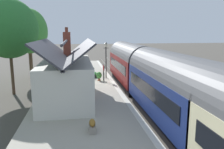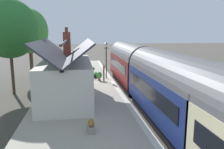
{
  "view_description": "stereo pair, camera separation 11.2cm",
  "coord_description": "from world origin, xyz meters",
  "px_view_note": "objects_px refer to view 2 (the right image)",
  "views": [
    {
      "loc": [
        -20.24,
        4.45,
        5.49
      ],
      "look_at": [
        -1.27,
        1.5,
        1.81
      ],
      "focal_mm": 36.33,
      "sensor_mm": 36.0,
      "label": 1
    },
    {
      "loc": [
        -20.25,
        4.34,
        5.49
      ],
      "look_at": [
        -1.27,
        1.5,
        1.81
      ],
      "focal_mm": 36.33,
      "sensor_mm": 36.0,
      "label": 2
    }
  ],
  "objects_px": {
    "bench_platform_end": "(89,72)",
    "planter_bench_left": "(91,126)",
    "planter_by_door": "(96,75)",
    "planter_edge_near": "(99,76)",
    "bench_near_building": "(88,67)",
    "bench_mid_platform": "(87,64)",
    "tree_far_right": "(9,29)",
    "tree_far_left": "(29,31)",
    "train": "(166,86)",
    "planter_corner_building": "(74,73)",
    "lamp_post_platform": "(106,53)",
    "planter_edge_far": "(93,70)",
    "planter_bench_right": "(76,63)",
    "station_building": "(67,78)",
    "station_sign_board": "(104,69)"
  },
  "relations": [
    {
      "from": "planter_by_door",
      "to": "tree_far_left",
      "type": "relative_size",
      "value": 0.12
    },
    {
      "from": "planter_bench_right",
      "to": "lamp_post_platform",
      "type": "bearing_deg",
      "value": -159.75
    },
    {
      "from": "planter_corner_building",
      "to": "tree_far_right",
      "type": "height_order",
      "value": "tree_far_right"
    },
    {
      "from": "planter_edge_near",
      "to": "planter_corner_building",
      "type": "bearing_deg",
      "value": 43.44
    },
    {
      "from": "planter_bench_left",
      "to": "planter_edge_far",
      "type": "bearing_deg",
      "value": -3.98
    },
    {
      "from": "planter_edge_far",
      "to": "planter_edge_near",
      "type": "bearing_deg",
      "value": -175.17
    },
    {
      "from": "planter_edge_far",
      "to": "bench_mid_platform",
      "type": "bearing_deg",
      "value": 8.49
    },
    {
      "from": "bench_near_building",
      "to": "tree_far_left",
      "type": "distance_m",
      "value": 7.74
    },
    {
      "from": "bench_mid_platform",
      "to": "planter_corner_building",
      "type": "xyz_separation_m",
      "value": [
        -5.33,
        1.54,
        -0.09
      ]
    },
    {
      "from": "planter_by_door",
      "to": "planter_edge_near",
      "type": "height_order",
      "value": "planter_edge_near"
    },
    {
      "from": "bench_near_building",
      "to": "planter_bench_left",
      "type": "bearing_deg",
      "value": 178.0
    },
    {
      "from": "bench_platform_end",
      "to": "planter_bench_left",
      "type": "relative_size",
      "value": 1.85
    },
    {
      "from": "train",
      "to": "lamp_post_platform",
      "type": "bearing_deg",
      "value": 14.41
    },
    {
      "from": "train",
      "to": "planter_bench_left",
      "type": "xyz_separation_m",
      "value": [
        -2.59,
        4.72,
        -1.13
      ]
    },
    {
      "from": "planter_by_door",
      "to": "tree_far_right",
      "type": "height_order",
      "value": "tree_far_right"
    },
    {
      "from": "lamp_post_platform",
      "to": "station_sign_board",
      "type": "bearing_deg",
      "value": 164.38
    },
    {
      "from": "station_building",
      "to": "lamp_post_platform",
      "type": "xyz_separation_m",
      "value": [
        6.77,
        -3.6,
        1.05
      ]
    },
    {
      "from": "planter_corner_building",
      "to": "planter_edge_near",
      "type": "distance_m",
      "value": 3.56
    },
    {
      "from": "planter_bench_left",
      "to": "planter_bench_right",
      "type": "bearing_deg",
      "value": 2.24
    },
    {
      "from": "bench_platform_end",
      "to": "station_building",
      "type": "bearing_deg",
      "value": 166.62
    },
    {
      "from": "planter_edge_far",
      "to": "bench_near_building",
      "type": "bearing_deg",
      "value": 25.72
    },
    {
      "from": "bench_platform_end",
      "to": "planter_bench_right",
      "type": "height_order",
      "value": "planter_bench_right"
    },
    {
      "from": "train",
      "to": "planter_bench_right",
      "type": "height_order",
      "value": "train"
    },
    {
      "from": "planter_edge_near",
      "to": "lamp_post_platform",
      "type": "xyz_separation_m",
      "value": [
        1.08,
        -0.82,
        2.08
      ]
    },
    {
      "from": "planter_bench_left",
      "to": "station_building",
      "type": "bearing_deg",
      "value": 13.94
    },
    {
      "from": "bench_mid_platform",
      "to": "planter_bench_right",
      "type": "distance_m",
      "value": 1.93
    },
    {
      "from": "bench_mid_platform",
      "to": "lamp_post_platform",
      "type": "distance_m",
      "value": 7.34
    },
    {
      "from": "tree_far_right",
      "to": "bench_near_building",
      "type": "bearing_deg",
      "value": -48.63
    },
    {
      "from": "bench_mid_platform",
      "to": "tree_far_left",
      "type": "distance_m",
      "value": 7.94
    },
    {
      "from": "planter_edge_near",
      "to": "tree_far_left",
      "type": "distance_m",
      "value": 10.26
    },
    {
      "from": "lamp_post_platform",
      "to": "station_building",
      "type": "bearing_deg",
      "value": 151.97
    },
    {
      "from": "planter_corner_building",
      "to": "planter_bench_right",
      "type": "height_order",
      "value": "planter_bench_right"
    },
    {
      "from": "train",
      "to": "station_building",
      "type": "height_order",
      "value": "station_building"
    },
    {
      "from": "train",
      "to": "planter_by_door",
      "type": "bearing_deg",
      "value": 19.1
    },
    {
      "from": "planter_by_door",
      "to": "lamp_post_platform",
      "type": "distance_m",
      "value": 2.55
    },
    {
      "from": "station_sign_board",
      "to": "tree_far_left",
      "type": "distance_m",
      "value": 10.53
    },
    {
      "from": "bench_near_building",
      "to": "planter_corner_building",
      "type": "height_order",
      "value": "bench_near_building"
    },
    {
      "from": "planter_edge_near",
      "to": "tree_far_left",
      "type": "xyz_separation_m",
      "value": [
        5.82,
        7.32,
        4.22
      ]
    },
    {
      "from": "bench_near_building",
      "to": "bench_mid_platform",
      "type": "height_order",
      "value": "same"
    },
    {
      "from": "planter_bench_left",
      "to": "tree_far_left",
      "type": "xyz_separation_m",
      "value": [
        16.99,
        5.9,
        4.4
      ]
    },
    {
      "from": "planter_by_door",
      "to": "planter_edge_near",
      "type": "distance_m",
      "value": 1.64
    },
    {
      "from": "tree_far_left",
      "to": "planter_bench_left",
      "type": "bearing_deg",
      "value": -160.84
    },
    {
      "from": "planter_bench_right",
      "to": "tree_far_left",
      "type": "height_order",
      "value": "tree_far_left"
    },
    {
      "from": "bench_platform_end",
      "to": "bench_mid_platform",
      "type": "relative_size",
      "value": 1.0
    },
    {
      "from": "bench_near_building",
      "to": "planter_edge_near",
      "type": "height_order",
      "value": "bench_near_building"
    },
    {
      "from": "lamp_post_platform",
      "to": "tree_far_right",
      "type": "xyz_separation_m",
      "value": [
        -1.86,
        8.48,
        2.36
      ]
    },
    {
      "from": "bench_mid_platform",
      "to": "planter_by_door",
      "type": "height_order",
      "value": "bench_mid_platform"
    },
    {
      "from": "bench_near_building",
      "to": "planter_by_door",
      "type": "bearing_deg",
      "value": -170.18
    },
    {
      "from": "planter_bench_left",
      "to": "bench_near_building",
      "type": "bearing_deg",
      "value": -2.0
    },
    {
      "from": "tree_far_right",
      "to": "tree_far_left",
      "type": "bearing_deg",
      "value": -2.88
    }
  ]
}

